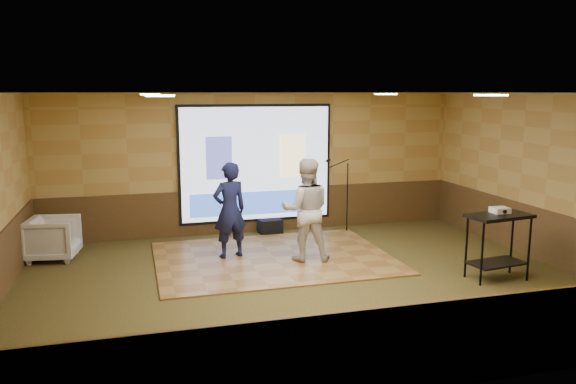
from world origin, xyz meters
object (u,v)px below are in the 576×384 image
object	(u,v)px
player_right	(306,210)
mic_stand	(345,210)
projector	(500,210)
banquet_chair	(53,238)
player_left	(230,210)
projector_screen	(256,165)
dance_floor	(274,258)
duffel_bag	(270,226)
av_table	(498,232)

from	to	relation	value
player_right	mic_stand	bearing A→B (deg)	-116.03
projector	mic_stand	bearing A→B (deg)	109.55
projector	mic_stand	distance (m)	3.77
banquet_chair	player_left	bearing A→B (deg)	-95.76
projector_screen	player_left	size ratio (longest dim) A/B	1.90
dance_floor	player_left	bearing A→B (deg)	162.57
player_right	player_left	bearing A→B (deg)	-10.43
player_right	mic_stand	distance (m)	2.36
dance_floor	projector	xyz separation A→B (m)	(3.29, -1.97, 1.11)
player_left	projector	world-z (taller)	player_left
player_left	banquet_chair	distance (m)	3.25
projector	mic_stand	xyz separation A→B (m)	(-1.33, 3.47, -0.63)
player_right	duffel_bag	xyz separation A→B (m)	(-0.13, 2.15, -0.80)
player_right	projector	xyz separation A→B (m)	(2.77, -1.66, 0.18)
av_table	dance_floor	bearing A→B (deg)	147.46
duffel_bag	projector_screen	bearing A→B (deg)	143.84
dance_floor	projector	bearing A→B (deg)	-30.83
dance_floor	mic_stand	xyz separation A→B (m)	(1.97, 1.51, 0.48)
dance_floor	player_right	xyz separation A→B (m)	(0.52, -0.30, 0.93)
dance_floor	banquet_chair	xyz separation A→B (m)	(-3.87, 1.03, 0.38)
player_left	player_right	distance (m)	1.39
av_table	projector	world-z (taller)	projector
mic_stand	dance_floor	bearing A→B (deg)	-163.35
player_right	av_table	distance (m)	3.23
dance_floor	av_table	xyz separation A→B (m)	(3.23, -2.06, 0.76)
projector_screen	mic_stand	world-z (taller)	projector_screen
player_left	projector	distance (m)	4.62
av_table	banquet_chair	size ratio (longest dim) A/B	1.26
mic_stand	banquet_chair	bearing A→B (deg)	163.81
duffel_bag	banquet_chair	bearing A→B (deg)	-169.14
dance_floor	projector	world-z (taller)	projector
player_right	banquet_chair	size ratio (longest dim) A/B	2.13
projector_screen	player_right	xyz separation A→B (m)	(0.39, -2.34, -0.53)
dance_floor	duffel_bag	world-z (taller)	duffel_bag
player_left	duffel_bag	distance (m)	2.12
player_left	projector	size ratio (longest dim) A/B	6.41
projector	banquet_chair	xyz separation A→B (m)	(-7.16, 3.00, -0.73)
projector	av_table	bearing A→B (deg)	-126.95
dance_floor	banquet_chair	bearing A→B (deg)	165.04
projector	mic_stand	size ratio (longest dim) A/B	0.17
av_table	projector	xyz separation A→B (m)	(0.07, 0.09, 0.35)
duffel_bag	dance_floor	bearing A→B (deg)	-101.87
av_table	projector_screen	bearing A→B (deg)	127.07
projector	player_right	bearing A→B (deg)	147.68
player_right	av_table	bearing A→B (deg)	159.60
banquet_chair	duffel_bag	size ratio (longest dim) A/B	1.78
dance_floor	av_table	size ratio (longest dim) A/B	3.92
player_right	mic_stand	world-z (taller)	player_right
av_table	mic_stand	distance (m)	3.79
banquet_chair	duffel_bag	distance (m)	4.34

